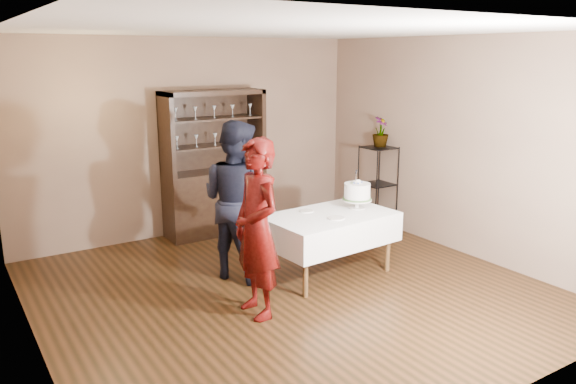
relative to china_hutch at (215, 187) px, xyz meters
The scene contains 14 objects.
floor 2.36m from the china_hutch, 95.08° to the right, with size 5.00×5.00×0.00m, color black.
ceiling 3.04m from the china_hutch, 95.08° to the right, with size 5.00×5.00×0.00m, color white.
back_wall 0.76m from the china_hutch, 128.88° to the left, with size 5.00×0.02×2.70m, color brown.
wall_left 3.58m from the china_hutch, 140.17° to the right, with size 0.02×5.00×2.70m, color brown.
wall_right 3.29m from the china_hutch, 44.39° to the right, with size 0.02×5.00×2.70m, color brown.
china_hutch is the anchor object (origin of this frame).
plant_etagere 2.33m from the china_hutch, 26.83° to the right, with size 0.42×0.42×1.20m.
cake_table 2.17m from the china_hutch, 78.80° to the right, with size 1.49×0.98×0.72m.
woman 2.68m from the china_hutch, 106.79° to the right, with size 0.63×0.41×1.73m, color #340604.
man 1.67m from the china_hutch, 106.81° to the right, with size 0.87×0.68×1.78m, color black.
cake 2.26m from the china_hutch, 68.17° to the right, with size 0.38×0.38×0.47m.
plate_near 2.33m from the china_hutch, 80.78° to the right, with size 0.18×0.18×0.01m, color silver.
plate_far 1.91m from the china_hutch, 82.25° to the right, with size 0.16×0.16×0.01m, color silver.
potted_plant 2.47m from the china_hutch, 25.61° to the right, with size 0.24×0.24×0.42m, color #456E34.
Camera 1 is at (-3.06, -4.73, 2.47)m, focal length 35.00 mm.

